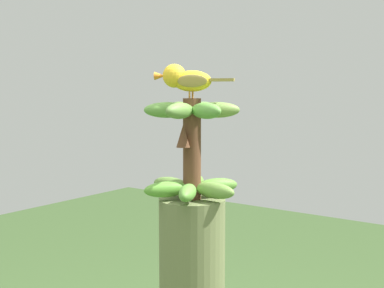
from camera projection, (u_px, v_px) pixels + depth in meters
The scene contains 2 objects.
banana_bunch at pixel (192, 149), 1.38m from camera, with size 0.26×0.27×0.27m.
perched_bird at pixel (184, 79), 1.37m from camera, with size 0.12×0.20×0.09m.
Camera 1 is at (-1.11, -0.81, 1.30)m, focal length 48.20 mm.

